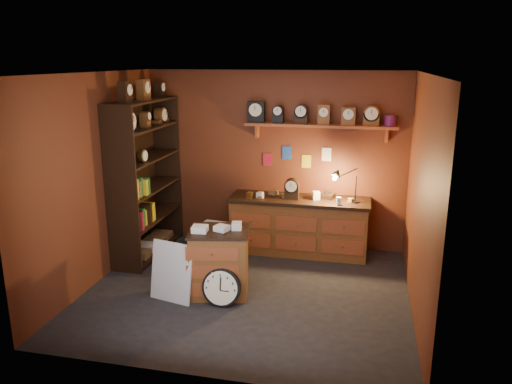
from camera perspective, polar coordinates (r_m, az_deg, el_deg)
The scene contains 11 objects.
floor at distance 6.46m, azimuth -1.00°, elevation -11.28°, with size 4.00×4.00×0.00m, color black.
room_shell at distance 6.00m, azimuth -0.42°, elevation 4.05°, with size 4.02×3.62×2.71m.
shelving_unit at distance 7.50m, azimuth -12.69°, elevation 2.27°, with size 0.47×1.60×2.58m.
workbench at distance 7.55m, azimuth 4.94°, elevation -3.49°, with size 2.08×0.66×1.36m.
low_cabinet at distance 6.26m, azimuth -4.21°, elevation -7.69°, with size 0.83×0.74×0.92m.
big_round_clock at distance 6.04m, azimuth -3.98°, elevation -10.84°, with size 0.47×0.16×0.47m.
white_panel at distance 6.35m, azimuth -9.51°, elevation -11.99°, with size 0.56×0.02×0.75m, color silver.
mini_fridge at distance 7.32m, azimuth -4.71°, elevation -5.86°, with size 0.57×0.58×0.52m.
floor_box_a at distance 7.47m, azimuth -8.62°, elevation -6.95°, with size 0.29×0.24×0.18m, color brown.
floor_box_b at distance 6.37m, azimuth -4.59°, elevation -11.15°, with size 0.19×0.23×0.11m, color white.
floor_box_c at distance 6.41m, azimuth -2.90°, elevation -10.59°, with size 0.25×0.20×0.18m, color brown.
Camera 1 is at (1.37, -5.63, 2.86)m, focal length 35.00 mm.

